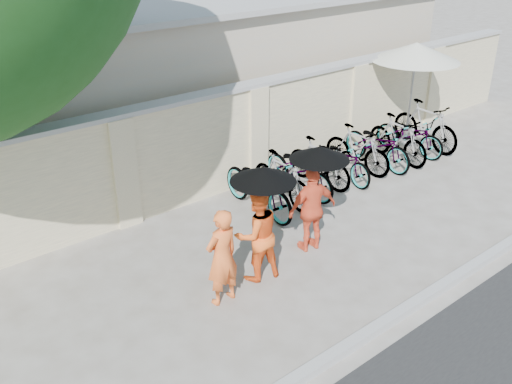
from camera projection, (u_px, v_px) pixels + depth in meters
ground at (284, 279)px, 8.77m from camera, size 80.00×80.00×0.00m
kerb at (370, 332)px, 7.56m from camera, size 40.00×0.16×0.12m
compound_wall at (214, 145)px, 11.12m from camera, size 20.00×0.30×2.00m
building_behind at (156, 70)px, 14.07m from camera, size 14.00×6.00×3.20m
monk_left at (222, 257)px, 7.96m from camera, size 0.56×0.39×1.48m
monk_center at (257, 234)px, 8.51m from camera, size 0.82×0.70×1.50m
parasol_center at (263, 174)px, 8.04m from camera, size 0.96×0.96×1.01m
monk_right at (312, 209)px, 9.26m from camera, size 0.92×0.53×1.48m
parasol_right at (320, 153)px, 8.78m from camera, size 0.95×0.95×1.01m
patio_umbrella at (416, 53)px, 13.07m from camera, size 2.28×2.28×2.43m
bike_0 at (258, 186)px, 10.57m from camera, size 0.77×2.01×1.04m
bike_1 at (282, 179)px, 10.88m from camera, size 0.51×1.69×1.01m
bike_2 at (299, 170)px, 11.30m from camera, size 0.68×1.90×0.99m
bike_3 at (319, 162)px, 11.63m from camera, size 0.59×1.67×0.99m
bike_4 at (343, 160)px, 11.89m from camera, size 0.74×1.73×0.89m
bike_5 at (357, 149)px, 12.26m from camera, size 0.64×1.72×1.01m
bike_6 at (377, 145)px, 12.54m from camera, size 0.74×1.90×0.98m
bike_7 at (398, 139)px, 12.77m from camera, size 0.66×1.78×1.04m
bike_8 at (410, 135)px, 13.19m from camera, size 0.78×1.81×0.92m
bike_9 at (425, 125)px, 13.46m from camera, size 0.67×1.92×1.13m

